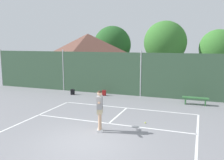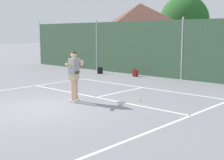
{
  "view_description": "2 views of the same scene",
  "coord_description": "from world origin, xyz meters",
  "px_view_note": "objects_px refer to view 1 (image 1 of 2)",
  "views": [
    {
      "loc": [
        4.09,
        -8.15,
        3.92
      ],
      "look_at": [
        -0.96,
        5.54,
        1.66
      ],
      "focal_mm": 38.85,
      "sensor_mm": 36.0,
      "label": 1
    },
    {
      "loc": [
        8.58,
        -5.99,
        2.49
      ],
      "look_at": [
        0.91,
        2.41,
        0.79
      ],
      "focal_mm": 50.27,
      "sensor_mm": 36.0,
      "label": 2
    }
  ],
  "objects_px": {
    "backpack_black": "(73,92)",
    "tennis_ball": "(145,123)",
    "backpack_red": "(104,93)",
    "courtside_bench": "(195,99)",
    "tennis_player": "(100,107)"
  },
  "relations": [
    {
      "from": "tennis_ball",
      "to": "courtside_bench",
      "type": "distance_m",
      "value": 5.16
    },
    {
      "from": "tennis_ball",
      "to": "backpack_black",
      "type": "height_order",
      "value": "backpack_black"
    },
    {
      "from": "backpack_black",
      "to": "courtside_bench",
      "type": "distance_m",
      "value": 8.86
    },
    {
      "from": "backpack_red",
      "to": "tennis_ball",
      "type": "bearing_deg",
      "value": -50.4
    },
    {
      "from": "backpack_black",
      "to": "backpack_red",
      "type": "xyz_separation_m",
      "value": [
        2.38,
        0.51,
        0.0
      ]
    },
    {
      "from": "tennis_ball",
      "to": "backpack_red",
      "type": "height_order",
      "value": "backpack_red"
    },
    {
      "from": "backpack_black",
      "to": "backpack_red",
      "type": "distance_m",
      "value": 2.44
    },
    {
      "from": "backpack_black",
      "to": "tennis_ball",
      "type": "bearing_deg",
      "value": -34.99
    },
    {
      "from": "backpack_red",
      "to": "courtside_bench",
      "type": "bearing_deg",
      "value": -4.6
    },
    {
      "from": "backpack_black",
      "to": "courtside_bench",
      "type": "height_order",
      "value": "courtside_bench"
    },
    {
      "from": "tennis_ball",
      "to": "courtside_bench",
      "type": "bearing_deg",
      "value": 64.75
    },
    {
      "from": "tennis_player",
      "to": "backpack_black",
      "type": "distance_m",
      "value": 8.14
    },
    {
      "from": "tennis_player",
      "to": "courtside_bench",
      "type": "xyz_separation_m",
      "value": [
        3.88,
        6.37,
        -0.75
      ]
    },
    {
      "from": "tennis_ball",
      "to": "backpack_black",
      "type": "bearing_deg",
      "value": 145.01
    },
    {
      "from": "tennis_player",
      "to": "backpack_red",
      "type": "bearing_deg",
      "value": 110.67
    }
  ]
}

